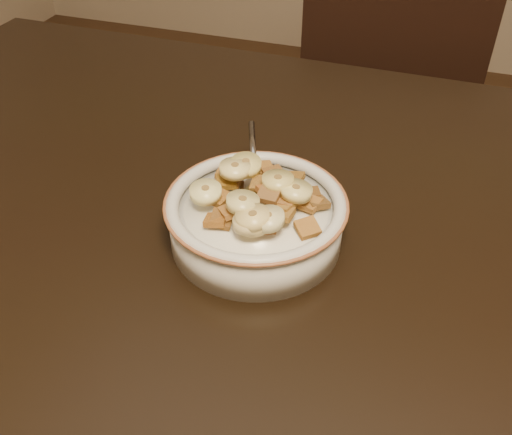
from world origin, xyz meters
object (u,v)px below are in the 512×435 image
(table, at_px, (313,269))
(chair, at_px, (367,172))
(cereal_bowl, at_px, (256,225))
(spoon, at_px, (255,188))

(table, height_order, chair, chair)
(cereal_bowl, distance_m, spoon, 0.04)
(table, distance_m, chair, 0.67)
(table, distance_m, cereal_bowl, 0.07)
(table, xyz_separation_m, spoon, (-0.07, 0.03, 0.07))
(chair, distance_m, spoon, 0.68)
(chair, height_order, spoon, chair)
(table, bearing_deg, spoon, 159.17)
(cereal_bowl, bearing_deg, spoon, 110.82)
(table, xyz_separation_m, cereal_bowl, (-0.06, 0.00, 0.04))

